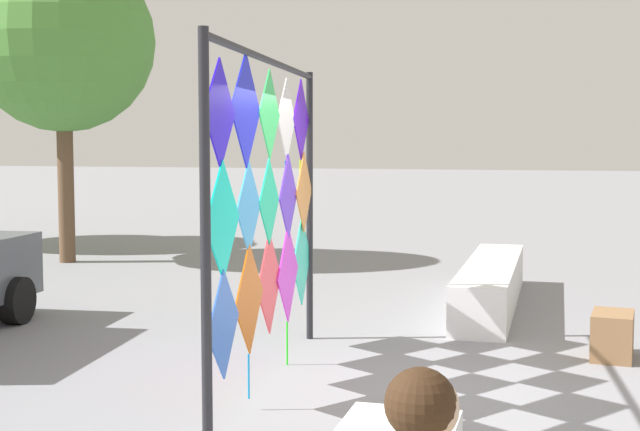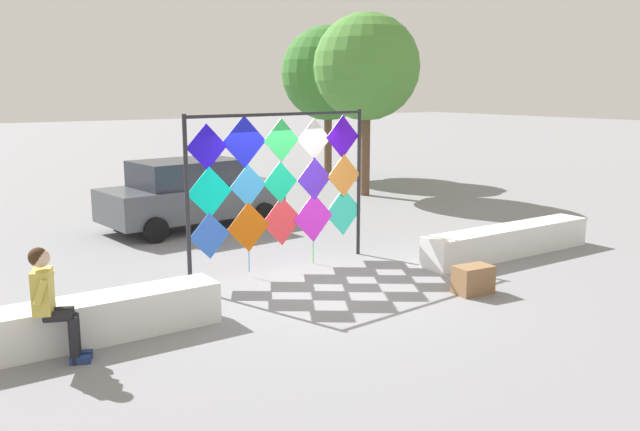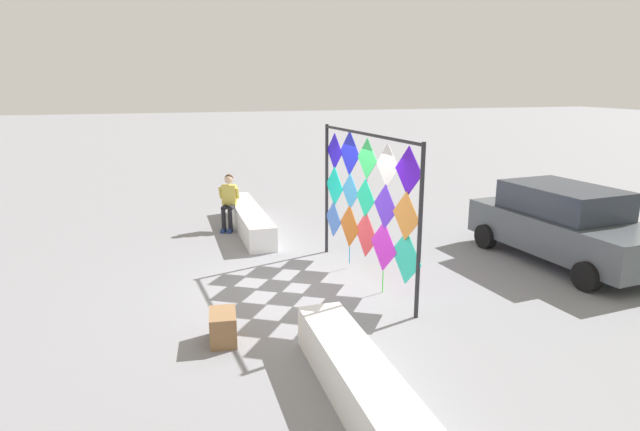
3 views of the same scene
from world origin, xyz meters
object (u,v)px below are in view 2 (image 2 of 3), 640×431
at_px(seated_vendor, 51,296).
at_px(tree_broadleaf, 332,72).
at_px(kite_display_rack, 283,179).
at_px(parked_car, 191,193).
at_px(cardboard_box_large, 473,280).
at_px(tree_far_right, 367,70).

distance_m(seated_vendor, tree_broadleaf, 17.60).
distance_m(kite_display_rack, tree_broadleaf, 13.05).
distance_m(kite_display_rack, seated_vendor, 4.91).
relative_size(parked_car, tree_broadleaf, 0.79).
distance_m(cardboard_box_large, tree_far_right, 10.81).
bearing_deg(tree_far_right, seated_vendor, -143.73).
xyz_separation_m(seated_vendor, cardboard_box_large, (6.17, -0.88, -0.60)).
bearing_deg(parked_car, tree_broadleaf, 34.99).
xyz_separation_m(seated_vendor, tree_far_right, (11.04, 8.10, 2.93)).
xyz_separation_m(cardboard_box_large, tree_broadleaf, (6.36, 12.89, 3.56)).
bearing_deg(tree_far_right, cardboard_box_large, -118.47).
height_order(kite_display_rack, tree_far_right, tree_far_right).
distance_m(parked_car, tree_far_right, 7.33).
bearing_deg(seated_vendor, cardboard_box_large, -8.14).
xyz_separation_m(kite_display_rack, parked_car, (0.14, 4.40, -0.84)).
bearing_deg(tree_far_right, kite_display_rack, -137.53).
distance_m(parked_car, tree_broadleaf, 10.19).
xyz_separation_m(kite_display_rack, tree_far_right, (6.64, 6.08, 2.10)).
height_order(cardboard_box_large, tree_broadleaf, tree_broadleaf).
bearing_deg(cardboard_box_large, parked_car, 102.59).
relative_size(seated_vendor, tree_broadleaf, 0.26).
bearing_deg(cardboard_box_large, kite_display_rack, 121.38).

